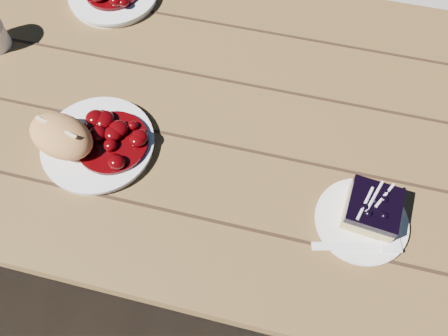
% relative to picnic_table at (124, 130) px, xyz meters
% --- Properties ---
extents(ground, '(60.00, 60.00, 0.00)m').
position_rel_picnic_table_xyz_m(ground, '(0.00, 0.00, -0.59)').
color(ground, '#9E998E').
rests_on(ground, ground).
extents(picnic_table, '(2.00, 1.55, 0.75)m').
position_rel_picnic_table_xyz_m(picnic_table, '(0.00, 0.00, 0.00)').
color(picnic_table, brown).
rests_on(picnic_table, ground).
extents(main_plate, '(0.21, 0.21, 0.02)m').
position_rel_picnic_table_xyz_m(main_plate, '(0.03, -0.14, 0.17)').
color(main_plate, white).
rests_on(main_plate, picnic_table).
extents(goulash_stew, '(0.14, 0.14, 0.04)m').
position_rel_picnic_table_xyz_m(goulash_stew, '(0.06, -0.14, 0.20)').
color(goulash_stew, '#4B0205').
rests_on(goulash_stew, main_plate).
extents(bread_roll, '(0.15, 0.12, 0.07)m').
position_rel_picnic_table_xyz_m(bread_roll, '(-0.02, -0.16, 0.21)').
color(bread_roll, tan).
rests_on(bread_roll, main_plate).
extents(dessert_plate, '(0.16, 0.16, 0.01)m').
position_rel_picnic_table_xyz_m(dessert_plate, '(0.55, -0.18, 0.17)').
color(dessert_plate, white).
rests_on(dessert_plate, picnic_table).
extents(blueberry_cake, '(0.10, 0.10, 0.05)m').
position_rel_picnic_table_xyz_m(blueberry_cake, '(0.56, -0.16, 0.20)').
color(blueberry_cake, '#CDBA6F').
rests_on(blueberry_cake, dessert_plate).
extents(fork_dessert, '(0.16, 0.06, 0.00)m').
position_rel_picnic_table_xyz_m(fork_dessert, '(0.53, -0.23, 0.17)').
color(fork_dessert, white).
rests_on(fork_dessert, dessert_plate).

